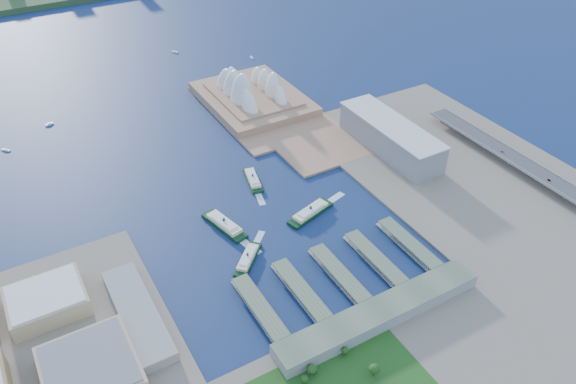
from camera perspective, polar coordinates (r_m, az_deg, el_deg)
ground at (r=577.13m, az=-0.16°, el=-4.66°), size 3000.00×3000.00×0.00m
east_land at (r=676.54m, az=19.99°, el=-0.01°), size 240.00×500.00×3.00m
peninsula at (r=808.27m, az=-2.75°, el=8.58°), size 135.00×220.00×3.00m
opera_house at (r=809.55m, az=-3.64°, el=11.01°), size 134.00×180.00×58.00m
toaster_building at (r=711.74m, az=10.36°, el=5.56°), size 45.00×155.00×35.00m
expressway at (r=709.89m, az=23.96°, el=1.50°), size 26.00×340.00×11.85m
ferry_wharves at (r=533.76m, az=5.21°, el=-8.37°), size 184.00×90.00×9.30m
terminal_building at (r=499.49m, az=9.28°, el=-12.13°), size 200.00×28.00×12.00m
ferry_a at (r=590.01m, az=-6.51°, el=-3.13°), size 28.81×62.56×11.47m
ferry_b at (r=653.94m, az=-3.61°, el=1.44°), size 24.63×52.65×9.65m
ferry_c at (r=550.09m, az=-4.12°, el=-6.62°), size 44.45×44.17×9.44m
ferry_d at (r=602.84m, az=2.30°, el=-1.91°), size 60.72×30.96×11.13m
boat_a at (r=795.17m, az=-26.76°, el=3.85°), size 10.50×10.79×2.32m
boat_b at (r=832.15m, az=-23.09°, el=6.39°), size 11.59×6.96×2.96m
boat_c at (r=970.45m, az=-3.71°, el=13.50°), size 4.92×11.09×2.41m
boat_e at (r=1008.85m, az=-11.42°, el=13.80°), size 9.35×11.68×2.83m
car_b at (r=695.68m, az=24.98°, el=1.11°), size 1.38×3.96×1.30m
car_c at (r=727.83m, az=20.93°, el=3.85°), size 1.67×4.11×1.19m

